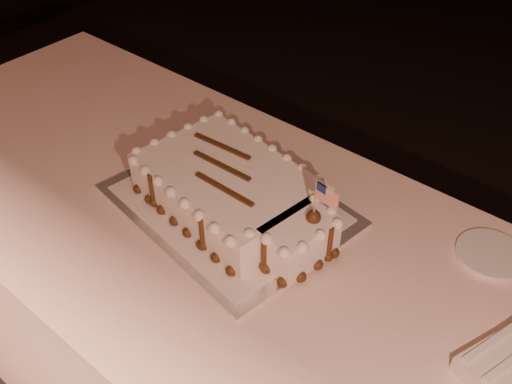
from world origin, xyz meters
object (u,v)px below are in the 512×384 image
Objects in this scene: banquet_table at (283,368)px; side_plate at (491,254)px; sheet_cake at (236,193)px; cake_board at (229,205)px.

banquet_table is 17.19× the size of side_plate.
side_plate is at bearing 25.68° from sheet_cake.
sheet_cake is (0.03, -0.00, 0.05)m from cake_board.
banquet_table is at bearing -14.24° from sheet_cake.
side_plate is (0.51, 0.23, 0.00)m from cake_board.
sheet_cake is at bearing 0.41° from cake_board.
sheet_cake reaches higher than cake_board.
banquet_table is at bearing -137.27° from side_plate.
cake_board is 3.65× the size of side_plate.
cake_board is at bearing 166.55° from banquet_table.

